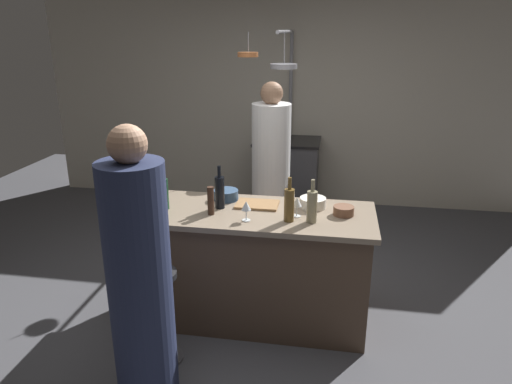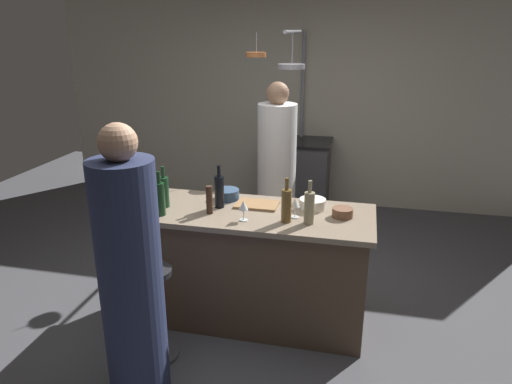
# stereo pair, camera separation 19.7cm
# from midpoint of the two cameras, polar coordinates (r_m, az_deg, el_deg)

# --- Properties ---
(ground_plane) EXTENTS (9.00, 9.00, 0.00)m
(ground_plane) POSITION_cam_midpoint_polar(r_m,az_deg,el_deg) (3.91, -1.87, -14.74)
(ground_plane) COLOR #4C4C51
(back_wall) EXTENTS (6.40, 0.16, 2.60)m
(back_wall) POSITION_cam_midpoint_polar(r_m,az_deg,el_deg) (6.13, 3.38, 10.82)
(back_wall) COLOR beige
(back_wall) RESTS_ON ground_plane
(kitchen_island) EXTENTS (1.80, 0.72, 0.90)m
(kitchen_island) POSITION_cam_midpoint_polar(r_m,az_deg,el_deg) (3.68, -1.95, -8.86)
(kitchen_island) COLOR brown
(kitchen_island) RESTS_ON ground_plane
(stove_range) EXTENTS (0.80, 0.64, 0.89)m
(stove_range) POSITION_cam_midpoint_polar(r_m,az_deg,el_deg) (5.93, 2.78, 2.09)
(stove_range) COLOR #47474C
(stove_range) RESTS_ON ground_plane
(chef) EXTENTS (0.37, 0.37, 1.73)m
(chef) POSITION_cam_midpoint_polar(r_m,az_deg,el_deg) (4.54, 0.56, 1.47)
(chef) COLOR white
(chef) RESTS_ON ground_plane
(bar_stool_left) EXTENTS (0.28, 0.28, 0.68)m
(bar_stool_left) POSITION_cam_midpoint_polar(r_m,az_deg,el_deg) (3.35, -13.27, -14.00)
(bar_stool_left) COLOR #4C4C51
(bar_stool_left) RESTS_ON ground_plane
(guest_left) EXTENTS (0.36, 0.36, 1.72)m
(guest_left) POSITION_cam_midpoint_polar(r_m,az_deg,el_deg) (2.82, -15.81, -10.89)
(guest_left) COLOR #262D4C
(guest_left) RESTS_ON ground_plane
(overhead_pot_rack) EXTENTS (0.58, 1.42, 2.17)m
(overhead_pot_rack) POSITION_cam_midpoint_polar(r_m,az_deg,el_deg) (5.28, 2.00, 12.96)
(overhead_pot_rack) COLOR gray
(overhead_pot_rack) RESTS_ON ground_plane
(cutting_board) EXTENTS (0.32, 0.22, 0.02)m
(cutting_board) POSITION_cam_midpoint_polar(r_m,az_deg,el_deg) (3.60, -1.41, -1.52)
(cutting_board) COLOR #997047
(cutting_board) RESTS_ON kitchen_island
(pepper_mill) EXTENTS (0.05, 0.05, 0.21)m
(pepper_mill) POSITION_cam_midpoint_polar(r_m,az_deg,el_deg) (3.42, -7.14, -1.07)
(pepper_mill) COLOR #382319
(pepper_mill) RESTS_ON kitchen_island
(wine_bottle_dark) EXTENTS (0.07, 0.07, 0.33)m
(wine_bottle_dark) POSITION_cam_midpoint_polar(r_m,az_deg,el_deg) (3.53, -6.00, 0.02)
(wine_bottle_dark) COLOR black
(wine_bottle_dark) RESTS_ON kitchen_island
(wine_bottle_green) EXTENTS (0.07, 0.07, 0.32)m
(wine_bottle_green) POSITION_cam_midpoint_polar(r_m,az_deg,el_deg) (3.59, -12.63, -0.14)
(wine_bottle_green) COLOR #193D23
(wine_bottle_green) RESTS_ON kitchen_island
(wine_bottle_amber) EXTENTS (0.07, 0.07, 0.32)m
(wine_bottle_amber) POSITION_cam_midpoint_polar(r_m,az_deg,el_deg) (3.27, 2.31, -1.52)
(wine_bottle_amber) COLOR brown
(wine_bottle_amber) RESTS_ON kitchen_island
(wine_bottle_red) EXTENTS (0.07, 0.07, 0.33)m
(wine_bottle_red) POSITION_cam_midpoint_polar(r_m,az_deg,el_deg) (3.43, -13.05, -0.98)
(wine_bottle_red) COLOR #143319
(wine_bottle_red) RESTS_ON kitchen_island
(wine_bottle_white) EXTENTS (0.07, 0.07, 0.31)m
(wine_bottle_white) POSITION_cam_midpoint_polar(r_m,az_deg,el_deg) (3.27, 5.06, -1.71)
(wine_bottle_white) COLOR gray
(wine_bottle_white) RESTS_ON kitchen_island
(wine_glass_by_chef) EXTENTS (0.07, 0.07, 0.15)m
(wine_glass_by_chef) POSITION_cam_midpoint_polar(r_m,az_deg,el_deg) (3.36, 3.30, -1.33)
(wine_glass_by_chef) COLOR silver
(wine_glass_by_chef) RESTS_ON kitchen_island
(wine_glass_near_left_guest) EXTENTS (0.07, 0.07, 0.15)m
(wine_glass_near_left_guest) POSITION_cam_midpoint_polar(r_m,az_deg,el_deg) (3.29, -2.92, -1.80)
(wine_glass_near_left_guest) COLOR silver
(wine_glass_near_left_guest) RESTS_ON kitchen_island
(mixing_bowl_blue) EXTENTS (0.19, 0.19, 0.08)m
(mixing_bowl_blue) POSITION_cam_midpoint_polar(r_m,az_deg,el_deg) (3.73, -5.16, -0.36)
(mixing_bowl_blue) COLOR #334C6B
(mixing_bowl_blue) RESTS_ON kitchen_island
(mixing_bowl_wooden) EXTENTS (0.15, 0.15, 0.07)m
(mixing_bowl_wooden) POSITION_cam_midpoint_polar(r_m,az_deg,el_deg) (3.45, 8.93, -2.26)
(mixing_bowl_wooden) COLOR brown
(mixing_bowl_wooden) RESTS_ON kitchen_island
(mixing_bowl_ceramic) EXTENTS (0.20, 0.20, 0.08)m
(mixing_bowl_ceramic) POSITION_cam_midpoint_polar(r_m,az_deg,el_deg) (3.56, 5.31, -1.31)
(mixing_bowl_ceramic) COLOR silver
(mixing_bowl_ceramic) RESTS_ON kitchen_island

